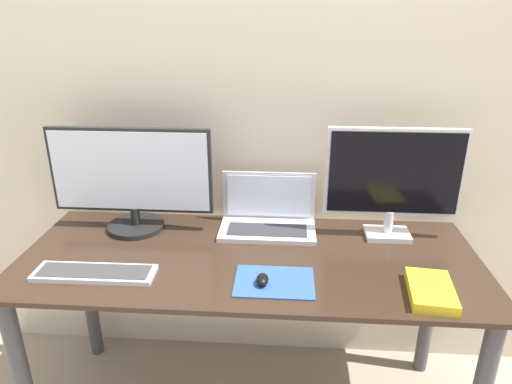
% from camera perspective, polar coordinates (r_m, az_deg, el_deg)
% --- Properties ---
extents(wall_back, '(7.00, 0.05, 2.50)m').
position_cam_1_polar(wall_back, '(1.85, 0.11, 13.01)').
color(wall_back, beige).
rests_on(wall_back, ground_plane).
extents(desk, '(1.64, 0.66, 0.71)m').
position_cam_1_polar(desk, '(1.72, -0.84, -11.56)').
color(desk, '#332319').
rests_on(desk, ground_plane).
extents(monitor_left, '(0.63, 0.22, 0.41)m').
position_cam_1_polar(monitor_left, '(1.83, -15.31, 1.59)').
color(monitor_left, black).
rests_on(monitor_left, desk).
extents(monitor_right, '(0.50, 0.12, 0.43)m').
position_cam_1_polar(monitor_right, '(1.76, 16.82, 1.67)').
color(monitor_right, silver).
rests_on(monitor_right, desk).
extents(laptop, '(0.38, 0.21, 0.22)m').
position_cam_1_polar(laptop, '(1.83, 1.51, -2.97)').
color(laptop, silver).
rests_on(laptop, desk).
extents(keyboard, '(0.40, 0.12, 0.02)m').
position_cam_1_polar(keyboard, '(1.63, -19.53, -9.52)').
color(keyboard, silver).
rests_on(keyboard, desk).
extents(mousepad, '(0.26, 0.19, 0.00)m').
position_cam_1_polar(mousepad, '(1.50, 2.30, -11.16)').
color(mousepad, '#2D519E').
rests_on(mousepad, desk).
extents(mouse, '(0.04, 0.06, 0.03)m').
position_cam_1_polar(mouse, '(1.48, 0.81, -10.90)').
color(mouse, black).
rests_on(mouse, mousepad).
extents(book, '(0.15, 0.22, 0.03)m').
position_cam_1_polar(book, '(1.53, 21.02, -11.46)').
color(book, yellow).
rests_on(book, desk).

